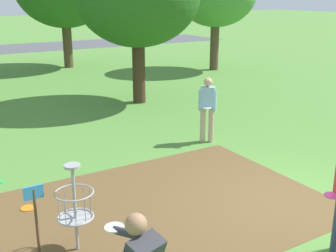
{
  "coord_description": "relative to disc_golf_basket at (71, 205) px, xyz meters",
  "views": [
    {
      "loc": [
        -5.72,
        -4.87,
        3.71
      ],
      "look_at": [
        -1.13,
        2.66,
        1.0
      ],
      "focal_mm": 45.58,
      "sensor_mm": 36.0,
      "label": 1
    }
  ],
  "objects": [
    {
      "name": "disc_golf_basket",
      "position": [
        0.0,
        0.0,
        0.0
      ],
      "size": [
        0.98,
        0.58,
        1.39
      ],
      "color": "#9E9EA3",
      "rests_on": "ground"
    },
    {
      "name": "frisbee_mid_grass",
      "position": [
        -0.27,
        1.7,
        -0.74
      ],
      "size": [
        0.26,
        0.26,
        0.02
      ],
      "primitive_type": "cylinder",
      "color": "orange",
      "rests_on": "ground"
    },
    {
      "name": "parking_lot_strip",
      "position": [
        4.0,
        26.97,
        -0.75
      ],
      "size": [
        36.0,
        6.0,
        0.01
      ],
      "primitive_type": "cube",
      "color": "#4C4C51",
      "rests_on": "ground"
    },
    {
      "name": "dirt_tee_pad",
      "position": [
        1.74,
        0.46,
        -0.75
      ],
      "size": [
        6.12,
        4.32,
        0.01
      ],
      "primitive_type": "cube",
      "color": "brown",
      "rests_on": "ground"
    },
    {
      "name": "ground_plane",
      "position": [
        4.0,
        -0.7,
        -0.75
      ],
      "size": [
        160.0,
        160.0,
        0.0
      ],
      "primitive_type": "plane",
      "color": "#518438"
    },
    {
      "name": "player_waiting_left",
      "position": [
        4.71,
        3.01,
        0.21
      ],
      "size": [
        0.46,
        0.45,
        1.71
      ],
      "color": "tan",
      "rests_on": "ground"
    },
    {
      "name": "frisbee_near_basket",
      "position": [
        -0.48,
        3.19,
        -0.74
      ],
      "size": [
        0.21,
        0.21,
        0.02
      ],
      "primitive_type": "cylinder",
      "color": "green",
      "rests_on": "ground"
    }
  ]
}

